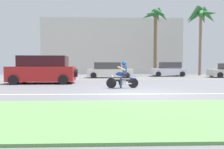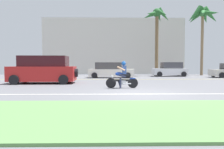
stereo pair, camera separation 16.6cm
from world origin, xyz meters
The scene contains 12 objects.
ground centered at (0.00, 3.00, -0.02)m, with size 56.00×30.00×0.04m, color slate.
grass_median centered at (0.00, -4.10, 0.03)m, with size 56.00×3.80×0.06m, color #5B8C4C.
lane_line_near centered at (0.00, -0.27, 0.00)m, with size 50.40×0.12×0.01m, color silver.
lane_line_far centered at (0.00, 8.95, 0.00)m, with size 50.40×0.12×0.01m, color yellow.
motorcyclist centered at (-0.62, 2.06, 0.63)m, with size 1.78×0.58×1.49m.
suv_nearby centered at (-5.90, 5.10, 0.93)m, with size 4.62×2.28×1.90m.
parked_car_0 centered at (-6.97, 12.14, 0.67)m, with size 4.42×2.10×1.42m.
parked_car_1 centered at (-1.17, 11.14, 0.72)m, with size 4.53×1.99×1.53m.
parked_car_2 centered at (5.55, 13.59, 0.73)m, with size 3.74×1.86×1.58m.
palm_tree_0 centered at (4.30, 14.67, 6.52)m, with size 3.35×3.37×8.00m.
palm_tree_1 centered at (10.22, 15.87, 7.16)m, with size 4.43×4.46×8.53m.
building_far centered at (-0.63, 21.00, 3.88)m, with size 19.68×4.00×7.77m, color beige.
Camera 1 is at (-1.55, -9.14, 1.29)m, focal length 32.63 mm.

